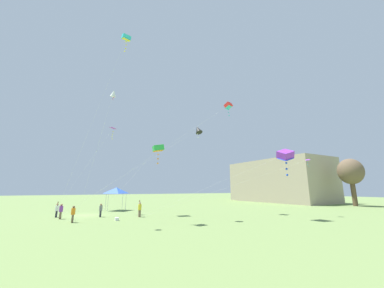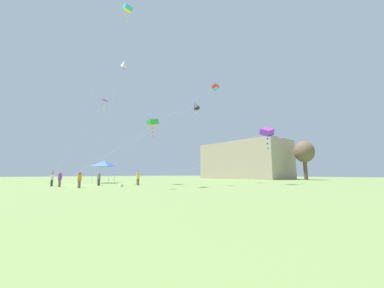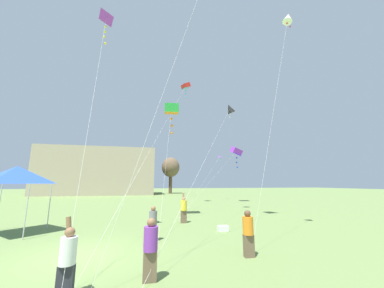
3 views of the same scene
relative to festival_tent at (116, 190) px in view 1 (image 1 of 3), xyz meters
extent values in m
plane|color=olive|center=(4.80, -4.57, -3.20)|extent=(220.00, 220.00, 0.00)
cube|color=tan|center=(-3.85, 43.81, 2.36)|extent=(26.09, 13.20, 11.10)
cylinder|color=brown|center=(-16.54, 45.37, -1.71)|extent=(0.54, 0.54, 2.98)
ellipsoid|color=brown|center=(-16.54, 45.37, 1.08)|extent=(2.92, 2.92, 3.25)
cylinder|color=brown|center=(13.91, 44.84, -0.73)|extent=(0.90, 0.90, 4.93)
ellipsoid|color=brown|center=(13.91, 44.84, 3.88)|extent=(4.84, 4.84, 5.38)
cylinder|color=#B7B7BC|center=(-1.36, -1.36, -1.84)|extent=(0.05, 0.05, 2.71)
cylinder|color=#B7B7BC|center=(1.36, -1.36, -1.84)|extent=(0.05, 0.05, 2.71)
cylinder|color=#B7B7BC|center=(-1.36, 1.36, -1.84)|extent=(0.05, 0.05, 2.71)
cylinder|color=#B7B7BC|center=(1.36, 1.36, -1.84)|extent=(0.05, 0.05, 2.71)
pyramid|color=blue|center=(0.00, 0.00, 0.01)|extent=(3.01, 3.01, 0.98)
cube|color=white|center=(11.65, -1.65, -3.04)|extent=(0.60, 0.36, 0.31)
cube|color=#282833|center=(7.58, -2.98, -2.81)|extent=(0.37, 0.20, 0.77)
cylinder|color=slate|center=(7.58, -2.98, -2.11)|extent=(0.38, 0.38, 0.63)
sphere|color=#896042|center=(7.58, -2.98, -1.69)|extent=(0.24, 0.24, 0.24)
cube|color=#282833|center=(5.34, -7.84, -2.81)|extent=(0.37, 0.20, 0.78)
cylinder|color=white|center=(5.34, -7.84, -2.10)|extent=(0.39, 0.39, 0.64)
sphere|color=#896042|center=(5.34, -7.84, -1.67)|extent=(0.24, 0.24, 0.24)
cylinder|color=#896042|center=(5.29, -7.82, -1.58)|extent=(0.24, 0.20, 0.56)
cube|color=brown|center=(7.35, -7.32, -2.79)|extent=(0.39, 0.21, 0.81)
cylinder|color=purple|center=(7.35, -7.32, -2.05)|extent=(0.41, 0.41, 0.67)
sphere|color=#896042|center=(7.35, -7.32, -1.60)|extent=(0.25, 0.25, 0.25)
cube|color=brown|center=(9.88, 1.38, -2.78)|extent=(0.40, 0.22, 0.84)
cylinder|color=yellow|center=(9.88, 1.38, -2.01)|extent=(0.42, 0.42, 0.69)
sphere|color=tan|center=(9.88, 1.38, -1.54)|extent=(0.26, 0.26, 0.26)
cylinder|color=tan|center=(9.85, 1.35, -1.44)|extent=(0.24, 0.25, 0.60)
cube|color=brown|center=(11.06, -6.04, -2.80)|extent=(0.38, 0.21, 0.80)
cylinder|color=orange|center=(11.06, -6.04, -2.07)|extent=(0.40, 0.40, 0.66)
sphere|color=brown|center=(11.06, -6.04, -1.62)|extent=(0.25, 0.25, 0.25)
cylinder|color=silver|center=(8.87, 3.38, 5.06)|extent=(6.95, 21.64, 16.51)
cube|color=red|center=(12.34, 14.20, 13.31)|extent=(1.41, 1.42, 1.02)
cube|color=#2DBCD1|center=(12.34, 14.20, 12.99)|extent=(1.12, 1.24, 0.48)
sphere|color=#2DBCD1|center=(12.38, 14.18, 12.59)|extent=(0.18, 0.18, 0.18)
sphere|color=#2DBCD1|center=(12.35, 14.19, 12.10)|extent=(0.18, 0.18, 0.18)
sphere|color=#2DBCD1|center=(12.41, 14.22, 11.61)|extent=(0.18, 0.18, 0.18)
cylinder|color=silver|center=(9.20, -5.10, 8.12)|extent=(6.64, 5.86, 22.63)
cube|color=#2DBCD1|center=(12.51, -2.17, 19.43)|extent=(1.14, 1.15, 0.91)
cube|color=yellow|center=(12.51, -2.17, 19.14)|extent=(0.89, 1.04, 0.41)
sphere|color=yellow|center=(12.59, -2.16, 18.77)|extent=(0.16, 0.16, 0.16)
sphere|color=yellow|center=(12.56, -2.12, 18.32)|extent=(0.16, 0.16, 0.16)
sphere|color=yellow|center=(12.47, -2.14, 17.86)|extent=(0.16, 0.16, 0.16)
sphere|color=yellow|center=(12.55, -2.25, 17.41)|extent=(0.16, 0.16, 0.16)
cylinder|color=silver|center=(14.73, 11.71, 0.48)|extent=(10.32, 19.57, 7.36)
pyramid|color=purple|center=(19.89, 21.47, 4.19)|extent=(0.72, 0.56, 0.31)
sphere|color=#2DBCD1|center=(19.90, 21.43, 3.77)|extent=(0.09, 0.09, 0.09)
sphere|color=#2DBCD1|center=(19.83, 21.44, 3.51)|extent=(0.09, 0.09, 0.09)
sphere|color=#2DBCD1|center=(19.96, 21.48, 3.24)|extent=(0.09, 0.09, 0.09)
cylinder|color=silver|center=(13.51, -4.66, 3.41)|extent=(4.45, 2.22, 13.22)
cone|color=white|center=(15.72, -3.56, 10.02)|extent=(0.89, 0.78, 0.80)
sphere|color=red|center=(15.66, -3.50, 9.63)|extent=(0.10, 0.10, 0.10)
sphere|color=red|center=(15.80, -3.59, 9.36)|extent=(0.10, 0.10, 0.10)
cylinder|color=silver|center=(4.94, -5.15, 3.08)|extent=(0.96, 6.56, 12.56)
pyramid|color=purple|center=(4.47, -1.86, 9.42)|extent=(0.93, 1.10, 0.34)
sphere|color=yellow|center=(4.45, -1.83, 8.81)|extent=(0.14, 0.14, 0.14)
sphere|color=yellow|center=(4.45, -1.87, 8.42)|extent=(0.14, 0.14, 0.14)
sphere|color=yellow|center=(4.44, -1.92, 8.04)|extent=(0.14, 0.14, 0.14)
sphere|color=yellow|center=(4.52, -1.88, 7.66)|extent=(0.14, 0.14, 0.14)
cylinder|color=silver|center=(8.49, 0.19, 1.39)|extent=(1.36, 7.29, 9.17)
cube|color=green|center=(9.17, 3.83, 5.97)|extent=(1.33, 1.62, 1.03)
cube|color=orange|center=(9.17, 3.83, 5.56)|extent=(1.24, 1.41, 0.30)
sphere|color=orange|center=(9.16, 3.86, 5.06)|extent=(0.22, 0.22, 0.22)
sphere|color=orange|center=(9.22, 3.82, 4.42)|extent=(0.22, 0.22, 0.22)
sphere|color=orange|center=(9.21, 3.80, 3.79)|extent=(0.22, 0.22, 0.22)
cylinder|color=silver|center=(11.45, -0.66, 2.13)|extent=(8.70, 14.48, 10.65)
cone|color=black|center=(15.79, 6.58, 7.45)|extent=(1.21, 0.96, 1.29)
sphere|color=white|center=(15.76, 6.54, 6.90)|extent=(0.14, 0.14, 0.14)
sphere|color=white|center=(15.76, 6.61, 6.52)|extent=(0.14, 0.14, 0.14)
cylinder|color=silver|center=(14.94, 8.82, 0.59)|extent=(11.31, 14.54, 7.57)
cube|color=purple|center=(20.59, 16.09, 4.37)|extent=(1.68, 1.84, 1.72)
cube|color=blue|center=(20.59, 16.09, 3.91)|extent=(1.30, 1.52, 0.93)
sphere|color=blue|center=(20.63, 16.10, 3.33)|extent=(0.25, 0.25, 0.25)
sphere|color=blue|center=(20.59, 16.10, 2.62)|extent=(0.25, 0.25, 0.25)
sphere|color=blue|center=(20.65, 16.02, 1.90)|extent=(0.25, 0.25, 0.25)
camera|label=1|loc=(37.85, -6.19, 0.30)|focal=20.00mm
camera|label=2|loc=(36.83, -11.82, -1.67)|focal=20.00mm
camera|label=3|loc=(7.12, -14.03, -0.46)|focal=20.00mm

